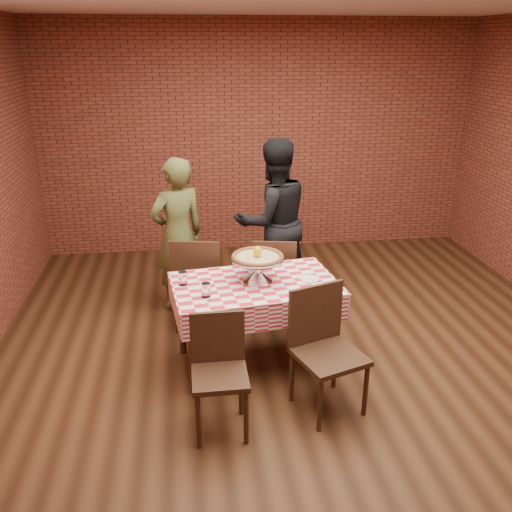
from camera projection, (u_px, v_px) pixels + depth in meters
name	position (u px, v px, depth m)	size (l,w,h in m)	color
ground	(306.00, 367.00, 4.64)	(6.00, 6.00, 0.00)	black
back_wall	(259.00, 139.00, 6.87)	(5.50, 5.50, 0.00)	brown
table	(255.00, 324.00, 4.57)	(1.33, 0.80, 0.75)	#422A1A
tablecloth	(255.00, 295.00, 4.47)	(1.36, 0.83, 0.23)	red
pizza_stand	(258.00, 269.00, 4.44)	(0.45, 0.45, 0.20)	silver
pizza	(258.00, 257.00, 4.40)	(0.43, 0.43, 0.03)	beige
lemon	(258.00, 252.00, 4.38)	(0.07, 0.07, 0.09)	yellow
water_glass_left	(206.00, 290.00, 4.17)	(0.07, 0.07, 0.11)	white
water_glass_right	(183.00, 278.00, 4.38)	(0.07, 0.07, 0.11)	white
side_plate	(310.00, 279.00, 4.49)	(0.16, 0.16, 0.01)	white
sweetener_packet_a	(327.00, 285.00, 4.39)	(0.05, 0.04, 0.01)	white
sweetener_packet_b	(334.00, 283.00, 4.42)	(0.05, 0.04, 0.01)	white
condiment_caddy	(251.00, 261.00, 4.69)	(0.10, 0.08, 0.15)	silver
chair_near_left	(220.00, 379.00, 3.73)	(0.38, 0.38, 0.86)	#422A1A
chair_near_right	(330.00, 354.00, 3.95)	(0.46, 0.46, 0.94)	#422A1A
chair_far_left	(200.00, 280.00, 5.19)	(0.46, 0.46, 0.94)	#422A1A
chair_far_right	(274.00, 278.00, 5.31)	(0.41, 0.41, 0.89)	#422A1A
diner_olive	(178.00, 235.00, 5.44)	(0.58, 0.38, 1.58)	#4D5329
diner_black	(273.00, 221.00, 5.62)	(0.84, 0.65, 1.72)	black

